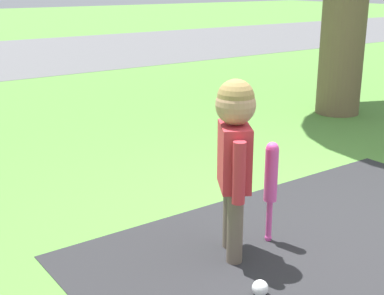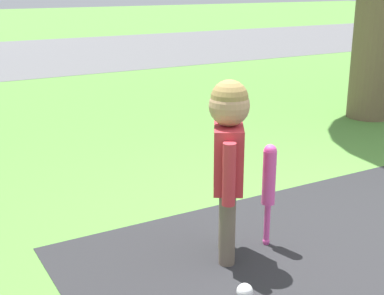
{
  "view_description": "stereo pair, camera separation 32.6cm",
  "coord_description": "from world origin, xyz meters",
  "views": [
    {
      "loc": [
        -2.76,
        -1.77,
        1.53
      ],
      "look_at": [
        -0.94,
        0.76,
        0.55
      ],
      "focal_mm": 50.0,
      "sensor_mm": 36.0,
      "label": 1
    },
    {
      "loc": [
        -2.48,
        -1.95,
        1.53
      ],
      "look_at": [
        -0.94,
        0.76,
        0.55
      ],
      "focal_mm": 50.0,
      "sensor_mm": 36.0,
      "label": 2
    }
  ],
  "objects": [
    {
      "name": "ground_plane",
      "position": [
        0.0,
        0.0,
        0.0
      ],
      "size": [
        60.0,
        60.0,
        0.0
      ],
      "primitive_type": "plane",
      "color": "#518438"
    },
    {
      "name": "child",
      "position": [
        -0.94,
        0.36,
        0.67
      ],
      "size": [
        0.28,
        0.37,
        1.03
      ],
      "rotation": [
        0.0,
        0.0,
        1.01
      ],
      "color": "#6B5B4C",
      "rests_on": "ground"
    },
    {
      "name": "baseball_bat",
      "position": [
        -0.65,
        0.36,
        0.41
      ],
      "size": [
        0.08,
        0.08,
        0.63
      ],
      "color": "#E54CA5",
      "rests_on": "ground"
    },
    {
      "name": "sports_ball",
      "position": [
        -1.1,
        -0.05,
        0.04
      ],
      "size": [
        0.08,
        0.08,
        0.08
      ],
      "color": "white",
      "rests_on": "ground"
    }
  ]
}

